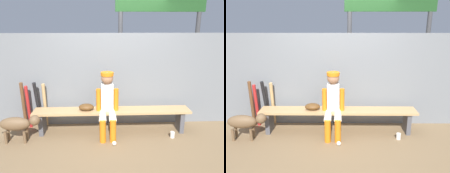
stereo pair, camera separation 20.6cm
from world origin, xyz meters
The scene contains 14 objects.
ground_plane centered at (0.00, 0.00, 0.00)m, with size 30.00×30.00×0.00m, color brown.
chainlink_fence centered at (0.00, 0.39, 0.91)m, with size 5.14×0.03×1.83m, color slate.
dugout_bench centered at (0.00, 0.00, 0.36)m, with size 2.91×0.36×0.45m.
player_seated centered at (-0.09, -0.11, 0.63)m, with size 0.41×0.55×1.17m.
baseball_glove centered at (-0.48, 0.00, 0.51)m, with size 0.28×0.20×0.12m, color #593819.
bat_wood_tan centered at (-1.31, 0.31, 0.45)m, with size 0.06×0.06×0.89m, color tan.
bat_aluminum_black centered at (-1.43, 0.26, 0.47)m, with size 0.06×0.06×0.94m, color black.
bat_aluminum_red centered at (-1.61, 0.24, 0.43)m, with size 0.06×0.06×0.87m, color #B22323.
bat_wood_dark centered at (-1.69, 0.22, 0.47)m, with size 0.06×0.06×0.94m, color brown.
baseball centered at (0.02, -0.50, 0.04)m, with size 0.07×0.07×0.07m, color white.
cup_on_ground centered at (1.08, -0.28, 0.06)m, with size 0.08×0.08×0.11m, color silver.
cup_on_bench centered at (-0.15, -0.03, 0.50)m, with size 0.08×0.08×0.11m, color silver.
scoreboard centered at (1.18, 1.27, 2.38)m, with size 2.27×0.27×3.40m.
dog centered at (-1.62, -0.30, 0.34)m, with size 0.84×0.20×0.49m.
Camera 2 is at (0.04, -3.88, 2.01)m, focal length 35.85 mm.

